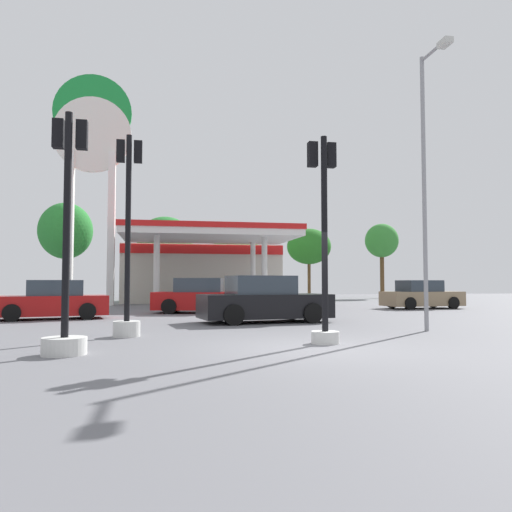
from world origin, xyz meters
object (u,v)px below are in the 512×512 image
Objects in this scene: traffic_signal_1 at (128,265)px; traffic_signal_2 at (66,279)px; tree_2 at (165,241)px; tree_4 at (309,247)px; car_0 at (202,297)px; tree_3 at (236,246)px; car_3 at (421,296)px; car_2 at (264,301)px; traffic_signal_0 at (324,255)px; station_pole_sign at (92,155)px; tree_1 at (66,231)px; tree_5 at (382,241)px; car_1 at (51,301)px; corner_streetlamp at (427,166)px.

traffic_signal_1 is 1.11× the size of traffic_signal_2.
tree_4 is at bearing 6.40° from tree_2.
tree_2 is at bearing 87.58° from traffic_signal_1.
tree_4 reaches higher than traffic_signal_2.
tree_3 is (4.19, 18.02, 3.69)m from car_0.
car_3 is 0.92× the size of traffic_signal_2.
traffic_signal_0 is at bearing -88.70° from car_2.
traffic_signal_1 is at bearing -92.42° from tree_2.
station_pole_sign reaches higher than car_2.
tree_2 is (-3.24, 21.88, 3.85)m from car_2.
tree_1 is (-5.10, 27.95, 3.66)m from traffic_signal_2.
tree_5 is (20.78, 30.81, 3.56)m from traffic_signal_2.
station_pole_sign reaches higher than car_3.
traffic_signal_2 is 28.65m from tree_1.
tree_3 is at bearing 175.58° from tree_4.
car_1 is at bearing -89.44° from station_pole_sign.
traffic_signal_2 is at bearing -114.82° from tree_4.
car_1 is 0.66× the size of tree_5.
station_pole_sign reaches higher than corner_streetlamp.
tree_4 reaches higher than traffic_signal_0.
corner_streetlamp reaches higher than tree_4.
car_2 is 12.37m from car_3.
traffic_signal_0 reaches higher than car_1.
tree_5 is at bearing 6.40° from tree_4.
tree_1 is 1.10× the size of tree_5.
car_3 is 18.14m from traffic_signal_1.
station_pole_sign is at bearing 118.98° from car_2.
corner_streetlamp is (14.24, -25.20, -0.42)m from tree_1.
station_pole_sign is at bearing 96.56° from traffic_signal_2.
corner_streetlamp is (11.51, -17.86, -4.31)m from station_pole_sign.
tree_5 reaches higher than tree_2.
tree_2 is at bearing 105.33° from corner_streetlamp.
traffic_signal_0 is (0.14, -6.06, 1.27)m from car_2.
tree_1 is at bearing 145.85° from car_3.
tree_2 is (-3.38, 27.94, 2.58)m from traffic_signal_0.
car_3 is 16.36m from tree_4.
tree_5 is (15.51, 23.98, 4.26)m from car_2.
tree_1 is at bearing 100.35° from traffic_signal_2.
car_3 is 0.91× the size of traffic_signal_0.
tree_2 is (1.09, 25.66, 2.76)m from traffic_signal_1.
tree_4 is (11.87, 1.33, -0.21)m from tree_2.
corner_streetlamp is at bearing -118.12° from car_3.
traffic_signal_0 is 5.00m from corner_streetlamp.
traffic_signal_0 is 0.72× the size of tree_5.
car_0 is 25.48m from tree_5.
tree_1 reaches higher than tree_2.
tree_3 is at bearing 17.39° from tree_2.
car_3 is at bearing 53.72° from traffic_signal_0.
traffic_signal_1 is 8.69m from corner_streetlamp.
tree_1 is (-2.73, 7.34, -3.89)m from station_pole_sign.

